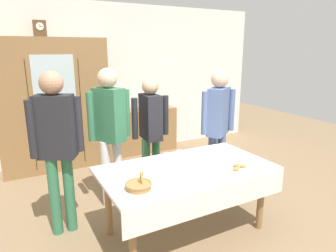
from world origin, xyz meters
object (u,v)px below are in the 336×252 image
at_px(tea_cup_near_left, 114,172).
at_px(spoon_center, 197,173).
at_px(bookshelf_low, 145,130).
at_px(tea_cup_front_edge, 180,154).
at_px(bread_basket, 139,185).
at_px(person_behind_table_right, 57,138).
at_px(person_beside_shelf, 151,126).
at_px(tea_cup_near_right, 195,161).
at_px(tea_cup_center, 167,157).
at_px(spoon_far_left, 211,156).
at_px(book_stack, 145,108).
at_px(person_behind_table_left, 218,120).
at_px(wall_cabinet, 54,105).
at_px(spoon_far_right, 161,173).
at_px(pastry_plate, 239,169).
at_px(dining_table, 188,177).
at_px(person_by_cabinet, 110,124).

distance_m(tea_cup_near_left, spoon_center, 0.80).
bearing_deg(bookshelf_low, tea_cup_front_edge, -104.31).
xyz_separation_m(bread_basket, person_behind_table_right, (-0.53, 0.84, 0.28)).
xyz_separation_m(tea_cup_near_left, person_beside_shelf, (0.78, 0.82, 0.18)).
distance_m(tea_cup_near_right, tea_cup_center, 0.33).
height_order(spoon_center, person_beside_shelf, person_beside_shelf).
xyz_separation_m(spoon_far_left, person_behind_table_right, (-1.57, 0.49, 0.31)).
height_order(book_stack, person_behind_table_left, person_behind_table_left).
relative_size(wall_cabinet, spoon_far_right, 17.61).
height_order(tea_cup_front_edge, person_behind_table_right, person_behind_table_right).
bearing_deg(spoon_center, person_behind_table_right, 145.26).
relative_size(tea_cup_front_edge, pastry_plate, 0.46).
xyz_separation_m(spoon_far_left, person_behind_table_left, (0.44, 0.46, 0.27)).
bearing_deg(bread_basket, pastry_plate, -5.02).
height_order(dining_table, person_behind_table_left, person_behind_table_left).
bearing_deg(pastry_plate, bread_basket, 174.98).
relative_size(wall_cabinet, tea_cup_near_left, 16.12).
bearing_deg(spoon_far_right, person_behind_table_left, 27.56).
distance_m(tea_cup_center, person_by_cabinet, 0.81).
relative_size(dining_table, person_behind_table_right, 1.02).
xyz_separation_m(book_stack, tea_cup_front_edge, (-0.58, -2.28, -0.09)).
bearing_deg(spoon_far_left, bread_basket, -161.42).
height_order(tea_cup_near_left, person_beside_shelf, person_beside_shelf).
bearing_deg(spoon_center, tea_cup_front_edge, 78.23).
distance_m(spoon_far_right, person_behind_table_left, 1.33).
bearing_deg(tea_cup_near_right, person_beside_shelf, 94.99).
bearing_deg(tea_cup_near_right, spoon_far_left, 16.79).
xyz_separation_m(spoon_center, person_behind_table_left, (0.85, 0.78, 0.27)).
height_order(bookshelf_low, spoon_far_right, bookshelf_low).
xyz_separation_m(book_stack, tea_cup_near_right, (-0.55, -2.56, -0.09)).
bearing_deg(book_stack, person_by_cabinet, -125.59).
height_order(spoon_far_right, person_behind_table_right, person_behind_table_right).
height_order(book_stack, spoon_center, book_stack).
distance_m(pastry_plate, person_behind_table_left, 1.03).
bearing_deg(spoon_center, tea_cup_near_right, 59.37).
bearing_deg(dining_table, wall_cabinet, 109.17).
xyz_separation_m(tea_cup_center, person_by_cabinet, (-0.44, 0.62, 0.29)).
bearing_deg(spoon_center, spoon_far_left, 37.50).
distance_m(dining_table, person_behind_table_right, 1.39).
height_order(wall_cabinet, bookshelf_low, wall_cabinet).
distance_m(tea_cup_near_left, person_beside_shelf, 1.15).
relative_size(spoon_far_right, person_behind_table_right, 0.07).
relative_size(book_stack, spoon_center, 1.76).
height_order(tea_cup_near_right, pastry_plate, tea_cup_near_right).
bearing_deg(person_beside_shelf, tea_cup_front_edge, -85.75).
height_order(wall_cabinet, tea_cup_front_edge, wall_cabinet).
distance_m(dining_table, wall_cabinet, 2.77).
distance_m(spoon_far_left, person_beside_shelf, 0.95).
height_order(dining_table, book_stack, book_stack).
distance_m(spoon_far_left, person_behind_table_left, 0.69).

